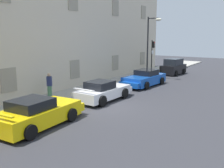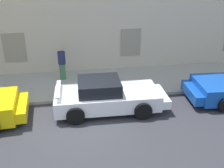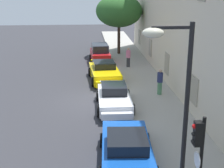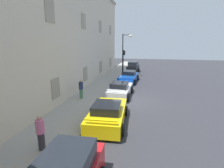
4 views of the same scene
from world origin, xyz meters
The scene contains 12 objects.
ground_plane centered at (0.00, 0.00, 0.00)m, with size 80.00×80.00×0.00m, color #333338.
sidewalk centered at (0.00, 3.52, 0.07)m, with size 60.00×3.32×0.14m, color #A8A399.
building_facade centered at (0.00, 6.90, 5.92)m, with size 38.07×3.95×11.80m.
sportscar_red_lead centered at (-4.45, 0.82, 0.61)m, with size 4.94×2.45×1.40m.
sportscar_yellow_flank centered at (1.29, 1.04, 0.61)m, with size 4.62×2.12×1.35m.
sportscar_white_middle centered at (7.20, 1.01, 0.59)m, with size 4.96×2.39×1.36m.
hatchback_distant centered at (-10.36, 0.73, 0.78)m, with size 3.87×1.94×1.75m.
tree_midblock centered at (-13.82, 2.82, 4.42)m, with size 4.61×4.61×5.88m.
traffic_light centered at (11.78, 2.31, 2.66)m, with size 0.44×0.36×3.70m.
street_lamp centered at (10.57, 1.89, 4.21)m, with size 0.44×1.42×5.92m.
pedestrian_admiring centered at (-8.08, 3.06, 0.99)m, with size 0.45×0.45×1.67m.
pedestrian_strolling centered at (-0.67, 4.15, 1.00)m, with size 0.46×0.46×1.68m.
Camera 3 is at (19.13, -0.53, 7.03)m, focal length 52.42 mm.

